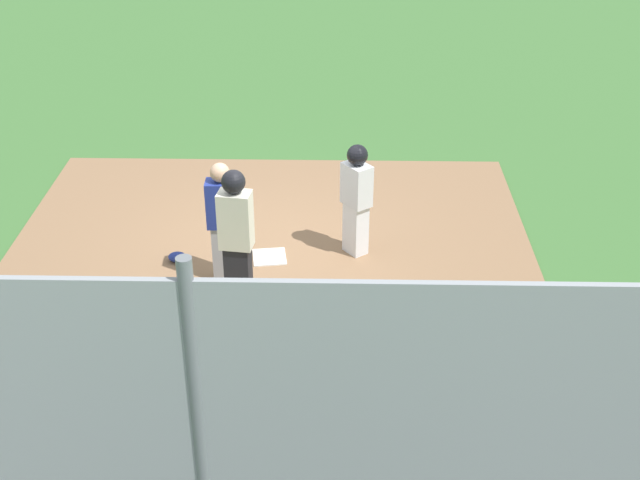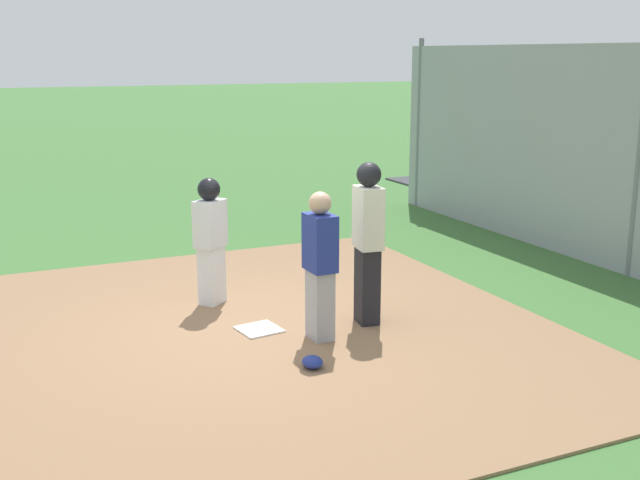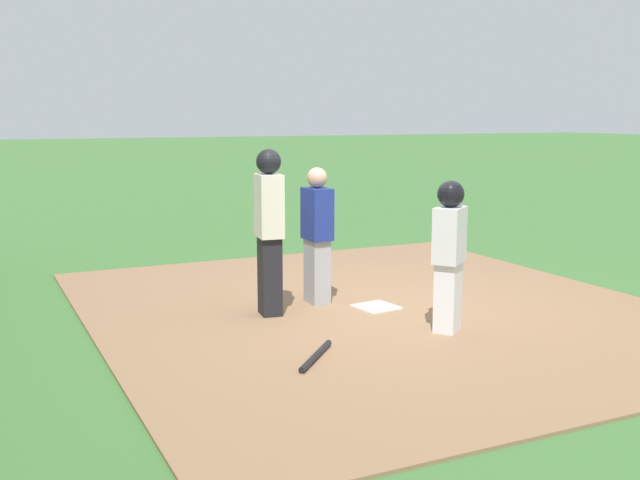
# 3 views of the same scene
# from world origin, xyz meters

# --- Properties ---
(ground_plane) EXTENTS (140.00, 140.00, 0.00)m
(ground_plane) POSITION_xyz_m (0.00, 0.00, 0.00)
(ground_plane) COLOR #3D6B33
(dirt_infield) EXTENTS (7.20, 6.40, 0.03)m
(dirt_infield) POSITION_xyz_m (0.00, 0.00, 0.01)
(dirt_infield) COLOR #896647
(dirt_infield) RESTS_ON ground_plane
(home_plate) EXTENTS (0.50, 0.50, 0.02)m
(home_plate) POSITION_xyz_m (0.00, 0.00, 0.04)
(home_plate) COLOR white
(home_plate) RESTS_ON dirt_infield
(catcher) EXTENTS (0.39, 0.27, 1.62)m
(catcher) POSITION_xyz_m (-0.52, -0.52, 0.87)
(catcher) COLOR #9E9EA3
(catcher) RESTS_ON dirt_infield
(umpire) EXTENTS (0.41, 0.31, 1.86)m
(umpire) POSITION_xyz_m (-0.27, -1.22, 1.02)
(umpire) COLOR black
(umpire) RESTS_ON dirt_infield
(runner) EXTENTS (0.44, 0.46, 1.58)m
(runner) POSITION_xyz_m (1.16, 0.19, 0.92)
(runner) COLOR silver
(runner) RESTS_ON dirt_infield
(baseball_bat) EXTENTS (0.67, 0.62, 0.06)m
(baseball_bat) POSITION_xyz_m (1.39, -1.44, 0.06)
(baseball_bat) COLOR black
(baseball_bat) RESTS_ON dirt_infield
(catcher_mask) EXTENTS (0.24, 0.20, 0.12)m
(catcher_mask) POSITION_xyz_m (-1.23, -0.11, 0.09)
(catcher_mask) COLOR navy
(catcher_mask) RESTS_ON dirt_infield
(backstop_fence) EXTENTS (12.00, 0.10, 3.35)m
(backstop_fence) POSITION_xyz_m (0.00, -5.55, 1.60)
(backstop_fence) COLOR #93999E
(backstop_fence) RESTS_ON ground_plane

